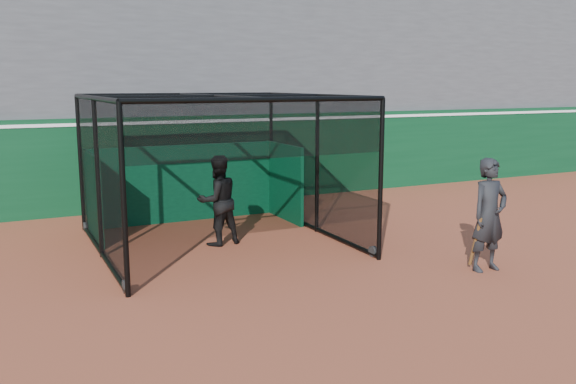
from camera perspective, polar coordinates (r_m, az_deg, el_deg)
name	(u,v)px	position (r m, az deg, el deg)	size (l,w,h in m)	color
ground	(340,298)	(9.89, 4.85, -9.89)	(120.00, 120.00, 0.00)	brown
outfield_wall	(185,159)	(17.28, -9.60, 3.03)	(50.00, 0.50, 2.50)	#0A391C
grandstand	(149,49)	(20.84, -12.86, 12.89)	(50.00, 7.85, 8.95)	#4C4C4F
batting_cage	(216,172)	(12.91, -6.74, 1.91)	(4.91, 5.16, 3.11)	black
batter	(218,200)	(12.89, -6.59, -0.79)	(0.93, 0.72, 1.91)	black
on_deck_player	(489,215)	(11.60, 18.30, -2.07)	(0.76, 0.50, 2.07)	black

